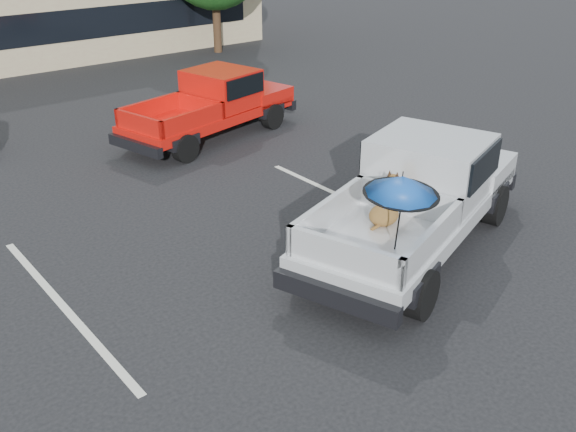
# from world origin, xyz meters

# --- Properties ---
(ground) EXTENTS (90.00, 90.00, 0.00)m
(ground) POSITION_xyz_m (0.00, 0.00, 0.00)
(ground) COLOR black
(ground) RESTS_ON ground
(stripe_left) EXTENTS (0.12, 5.00, 0.01)m
(stripe_left) POSITION_xyz_m (-3.00, 2.00, 0.00)
(stripe_left) COLOR silver
(stripe_left) RESTS_ON ground
(stripe_right) EXTENTS (0.12, 5.00, 0.01)m
(stripe_right) POSITION_xyz_m (3.00, 2.00, 0.00)
(stripe_right) COLOR silver
(stripe_right) RESTS_ON ground
(silver_pickup) EXTENTS (6.02, 3.64, 2.06)m
(silver_pickup) POSITION_xyz_m (2.71, 0.04, 1.05)
(silver_pickup) COLOR black
(silver_pickup) RESTS_ON ground
(red_pickup) EXTENTS (5.27, 2.79, 1.65)m
(red_pickup) POSITION_xyz_m (3.28, 7.28, 0.90)
(red_pickup) COLOR black
(red_pickup) RESTS_ON ground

